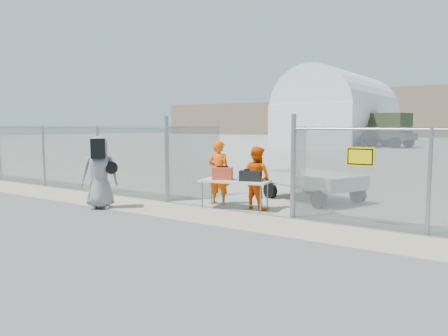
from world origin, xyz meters
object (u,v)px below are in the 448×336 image
Objects in this scene: folding_table at (235,195)px; utility_trailer at (313,186)px; security_worker_left at (219,173)px; visitor at (99,172)px; security_worker_right at (257,178)px.

utility_trailer is at bearing 50.93° from folding_table.
security_worker_left is at bearing 144.87° from folding_table.
utility_trailer is at bearing 1.01° from visitor.
security_worker_left is 3.24m from visitor.
visitor reaches higher than utility_trailer.
folding_table is at bearing -11.87° from visitor.
security_worker_left is 0.93× the size of visitor.
visitor is at bearing -112.62° from utility_trailer.
utility_trailer is (0.73, 2.08, -0.39)m from security_worker_right.
security_worker_right reaches higher than utility_trailer.
folding_table is at bearing 149.62° from security_worker_left.
visitor reaches higher than security_worker_left.
security_worker_right is at bearing -11.93° from visitor.
folding_table is 1.09× the size of security_worker_right.
visitor is at bearing 45.14° from security_worker_right.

